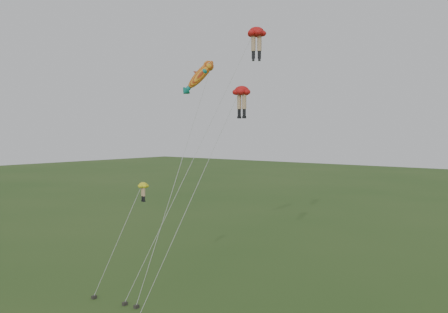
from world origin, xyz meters
The scene contains 5 objects.
ground centered at (0.00, 0.00, 0.00)m, with size 300.00×300.00×0.00m, color #2C4D1B.
legs_kite_red_high centered at (4.14, 7.69, 19.82)m, with size 6.57×10.06×20.68m.
legs_kite_red_mid centered at (4.94, 4.74, 15.09)m, with size 3.90×8.35×15.89m.
legs_kite_yellow centered at (-1.86, 1.19, 7.91)m, with size 3.02×3.60×8.73m.
fish_kite centered at (0.44, 5.53, 16.97)m, with size 2.46×7.87×18.45m.
Camera 1 is at (26.60, -24.26, 12.63)m, focal length 40.00 mm.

